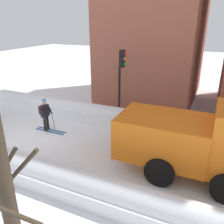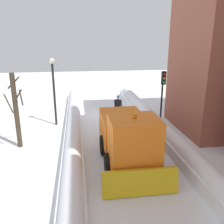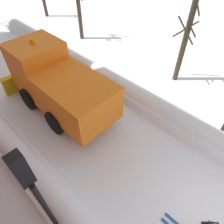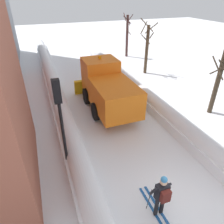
{
  "view_description": "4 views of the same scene",
  "coord_description": "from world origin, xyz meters",
  "px_view_note": "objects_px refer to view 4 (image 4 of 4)",
  "views": [
    {
      "loc": [
        8.3,
        7.92,
        5.61
      ],
      "look_at": [
        -1.18,
        3.64,
        1.5
      ],
      "focal_mm": 37.66,
      "sensor_mm": 36.0,
      "label": 1
    },
    {
      "loc": [
        2.51,
        18.74,
        6.2
      ],
      "look_at": [
        0.37,
        4.25,
        1.73
      ],
      "focal_mm": 38.3,
      "sensor_mm": 36.0,
      "label": 2
    },
    {
      "loc": [
        -3.48,
        0.77,
        7.07
      ],
      "look_at": [
        0.35,
        4.48,
        1.66
      ],
      "focal_mm": 32.39,
      "sensor_mm": 36.0,
      "label": 3
    },
    {
      "loc": [
        -3.81,
        -3.63,
        6.77
      ],
      "look_at": [
        -0.73,
        4.6,
        1.56
      ],
      "focal_mm": 33.08,
      "sensor_mm": 36.0,
      "label": 4
    }
  ],
  "objects_px": {
    "bare_tree_near": "(219,79)",
    "bare_tree_mid": "(147,48)",
    "skier": "(161,195)",
    "plow_truck": "(107,87)",
    "traffic_light_pole": "(60,111)",
    "bare_tree_far": "(127,35)"
  },
  "relations": [
    {
      "from": "skier",
      "to": "traffic_light_pole",
      "type": "bearing_deg",
      "value": 128.19
    },
    {
      "from": "skier",
      "to": "bare_tree_mid",
      "type": "height_order",
      "value": "bare_tree_mid"
    },
    {
      "from": "skier",
      "to": "plow_truck",
      "type": "bearing_deg",
      "value": 83.83
    },
    {
      "from": "bare_tree_near",
      "to": "bare_tree_mid",
      "type": "relative_size",
      "value": 0.93
    },
    {
      "from": "bare_tree_mid",
      "to": "plow_truck",
      "type": "bearing_deg",
      "value": -137.3
    },
    {
      "from": "skier",
      "to": "bare_tree_far",
      "type": "bearing_deg",
      "value": 69.28
    },
    {
      "from": "traffic_light_pole",
      "to": "bare_tree_near",
      "type": "xyz_separation_m",
      "value": [
        9.39,
        1.66,
        -0.63
      ]
    },
    {
      "from": "traffic_light_pole",
      "to": "plow_truck",
      "type": "bearing_deg",
      "value": 52.67
    },
    {
      "from": "traffic_light_pole",
      "to": "bare_tree_far",
      "type": "relative_size",
      "value": 0.89
    },
    {
      "from": "bare_tree_near",
      "to": "bare_tree_mid",
      "type": "xyz_separation_m",
      "value": [
        -0.39,
        7.97,
        0.02
      ]
    },
    {
      "from": "bare_tree_near",
      "to": "bare_tree_far",
      "type": "bearing_deg",
      "value": 88.85
    },
    {
      "from": "traffic_light_pole",
      "to": "bare_tree_mid",
      "type": "relative_size",
      "value": 0.86
    },
    {
      "from": "plow_truck",
      "to": "bare_tree_near",
      "type": "relative_size",
      "value": 1.35
    },
    {
      "from": "skier",
      "to": "bare_tree_near",
      "type": "distance_m",
      "value": 8.5
    },
    {
      "from": "bare_tree_mid",
      "to": "bare_tree_far",
      "type": "xyz_separation_m",
      "value": [
        0.67,
        5.81,
        0.08
      ]
    },
    {
      "from": "bare_tree_far",
      "to": "traffic_light_pole",
      "type": "bearing_deg",
      "value": -122.04
    },
    {
      "from": "plow_truck",
      "to": "bare_tree_far",
      "type": "xyz_separation_m",
      "value": [
        6.24,
        10.95,
        0.91
      ]
    },
    {
      "from": "skier",
      "to": "bare_tree_far",
      "type": "height_order",
      "value": "bare_tree_far"
    },
    {
      "from": "traffic_light_pole",
      "to": "bare_tree_near",
      "type": "bearing_deg",
      "value": 10.01
    },
    {
      "from": "plow_truck",
      "to": "bare_tree_far",
      "type": "distance_m",
      "value": 12.64
    },
    {
      "from": "traffic_light_pole",
      "to": "bare_tree_mid",
      "type": "height_order",
      "value": "bare_tree_mid"
    },
    {
      "from": "skier",
      "to": "traffic_light_pole",
      "type": "distance_m",
      "value": 4.59
    }
  ]
}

